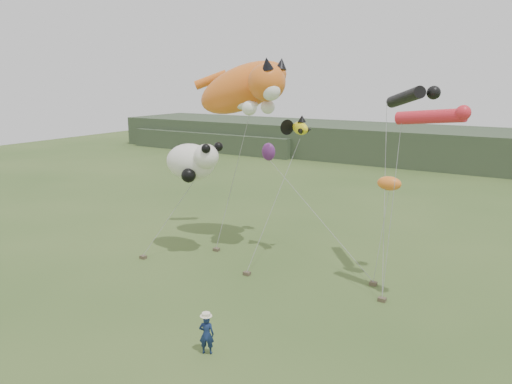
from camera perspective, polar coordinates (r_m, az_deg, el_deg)
ground at (r=20.72m, az=-3.55°, el=-15.01°), size 120.00×120.00×0.00m
headland at (r=61.67m, az=18.48°, el=4.98°), size 90.00×13.00×4.00m
festival_attendant at (r=18.61m, az=-5.68°, el=-15.88°), size 0.64×0.56×1.49m
sandbag_anchors at (r=25.75m, az=1.02°, el=-9.01°), size 13.23×3.39×0.17m
cat_kite at (r=28.44m, az=-0.96°, el=11.86°), size 7.14×4.17×4.24m
fish_kite at (r=26.57m, az=4.41°, el=7.40°), size 2.29×1.50×1.09m
tube_kites at (r=23.20m, az=18.37°, el=9.42°), size 4.64×4.88×1.64m
panda_kite at (r=27.60m, az=-7.23°, el=3.49°), size 3.54×2.29×2.20m
misc_kites at (r=27.43m, az=6.99°, el=3.14°), size 9.55×4.02×1.32m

